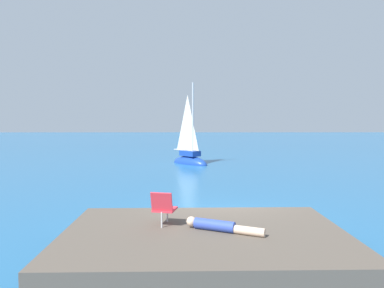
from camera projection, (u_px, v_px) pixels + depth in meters
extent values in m
plane|color=#236093|center=(218.00, 219.00, 11.43)|extent=(160.00, 160.00, 0.00)
cube|color=brown|center=(204.00, 246.00, 7.96)|extent=(6.16, 4.33, 0.68)
cube|color=#4A533B|center=(193.00, 230.00, 10.24)|extent=(1.20, 1.07, 0.78)
cube|color=#4A4B39|center=(262.00, 227.00, 10.54)|extent=(1.59, 1.42, 0.88)
ellipsoid|color=#193D99|center=(190.00, 164.00, 25.77)|extent=(3.00, 3.17, 1.12)
cube|color=#193D99|center=(190.00, 153.00, 25.72)|extent=(1.53, 1.58, 0.37)
cylinder|color=#B7B7BC|center=(193.00, 120.00, 25.34)|extent=(0.12, 0.12, 5.08)
cylinder|color=#B2B2B7|center=(183.00, 150.00, 26.23)|extent=(1.43, 1.58, 0.10)
pyramid|color=silver|center=(188.00, 122.00, 25.77)|extent=(1.13, 1.25, 3.86)
cylinder|color=#334CB2|center=(214.00, 225.00, 7.96)|extent=(0.92, 0.60, 0.24)
cylinder|color=beige|center=(248.00, 231.00, 7.65)|extent=(0.71, 0.46, 0.18)
sphere|color=beige|center=(191.00, 221.00, 8.18)|extent=(0.22, 0.22, 0.22)
cube|color=#E03342|center=(165.00, 209.00, 8.42)|extent=(0.58, 0.61, 0.04)
cube|color=#E03342|center=(162.00, 202.00, 8.15)|extent=(0.50, 0.25, 0.45)
cylinder|color=silver|center=(167.00, 215.00, 8.64)|extent=(0.04, 0.04, 0.35)
cylinder|color=silver|center=(162.00, 220.00, 8.18)|extent=(0.04, 0.04, 0.35)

